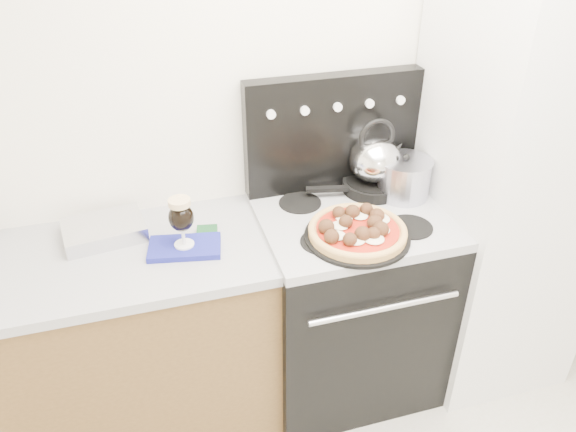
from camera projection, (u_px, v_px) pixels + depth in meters
name	position (u px, v px, depth m)	size (l,w,h in m)	color
room_shell	(466.00, 288.00, 1.38)	(3.52, 3.01, 2.52)	beige
base_cabinet	(93.00, 353.00, 2.31)	(1.45, 0.60, 0.86)	brown
countertop	(71.00, 265.00, 2.07)	(1.48, 0.63, 0.04)	#A5A5AA
stove_body	(347.00, 305.00, 2.54)	(0.76, 0.65, 0.88)	black
cooktop	(353.00, 219.00, 2.30)	(0.76, 0.65, 0.04)	#ADADB2
backguard	(332.00, 132.00, 2.38)	(0.76, 0.08, 0.50)	black
fridge	(507.00, 188.00, 2.42)	(0.64, 0.68, 1.90)	silver
foil_sheet	(104.00, 230.00, 2.18)	(0.30, 0.22, 0.06)	white
oven_mitt	(185.00, 247.00, 2.11)	(0.27, 0.16, 0.02)	navy
beer_glass	(182.00, 222.00, 2.05)	(0.09, 0.09, 0.20)	black
pizza_pan	(357.00, 236.00, 2.15)	(0.41, 0.41, 0.01)	black
pizza	(358.00, 229.00, 2.13)	(0.37, 0.37, 0.05)	#EEAC66
skillet	(372.00, 185.00, 2.45)	(0.26, 0.26, 0.05)	black
tea_kettle	(375.00, 156.00, 2.38)	(0.22, 0.22, 0.24)	white
stock_pot	(404.00, 179.00, 2.38)	(0.22, 0.22, 0.16)	#B3B3C4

